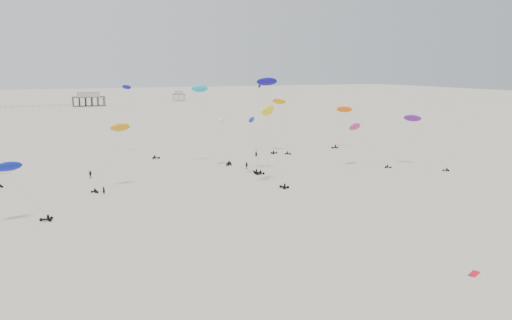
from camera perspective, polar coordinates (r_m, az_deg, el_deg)
name	(u,v)px	position (r m, az deg, el deg)	size (l,w,h in m)	color
ground_plane	(148,131)	(210.32, -12.19, 3.26)	(900.00, 900.00, 0.00)	beige
pavilion_main	(89,100)	(356.78, -18.58, 6.54)	(21.00, 13.00, 9.80)	brown
pavilion_small	(179,96)	(398.27, -8.81, 7.21)	(9.00, 7.00, 8.00)	brown
pier_fence	(3,107)	(356.41, -26.93, 5.38)	(80.20, 0.20, 1.50)	black
rig_0	(116,139)	(111.70, -15.74, 2.35)	(9.74, 6.83, 14.64)	black
rig_1	(256,144)	(121.11, -0.05, 1.79)	(4.47, 4.46, 14.22)	black
rig_2	(280,109)	(155.14, 2.82, 5.79)	(4.50, 11.86, 17.05)	black
rig_3	(206,103)	(136.68, -5.78, 6.51)	(9.31, 8.60, 21.59)	black
rig_4	(359,131)	(135.03, 11.66, 3.23)	(9.48, 10.11, 12.92)	black
rig_5	(139,117)	(151.81, -13.24, 4.84)	(7.91, 17.65, 24.19)	black
rig_6	(270,120)	(111.29, 1.62, 4.56)	(6.08, 11.51, 17.97)	black
rig_8	(342,117)	(166.00, 9.83, 4.87)	(8.61, 5.76, 13.59)	black
rig_9	(268,122)	(152.53, 1.33, 4.32)	(4.24, 9.27, 20.90)	black
rig_10	(17,179)	(92.97, -25.63, -2.00)	(9.18, 4.83, 10.85)	black
rig_11	(265,98)	(124.25, 1.03, 7.08)	(7.81, 5.39, 23.69)	black
rig_12	(224,134)	(132.75, -3.73, 2.99)	(4.24, 4.59, 12.99)	black
rig_13	(417,124)	(139.41, 17.87, 3.90)	(5.07, 14.80, 15.93)	black
spectator_0	(104,194)	(107.96, -16.98, -3.76)	(0.72, 0.49, 1.97)	black
spectator_1	(247,169)	(128.78, -1.05, -1.02)	(1.03, 0.60, 2.10)	black
spectator_2	(90,178)	(124.37, -18.40, -1.99)	(1.33, 0.72, 2.25)	black
spectator_3	(256,157)	(145.56, 0.01, 0.33)	(0.78, 0.53, 2.13)	black
grounded_kite_a	(474,274)	(70.60, 23.66, -11.85)	(2.20, 0.90, 0.08)	red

